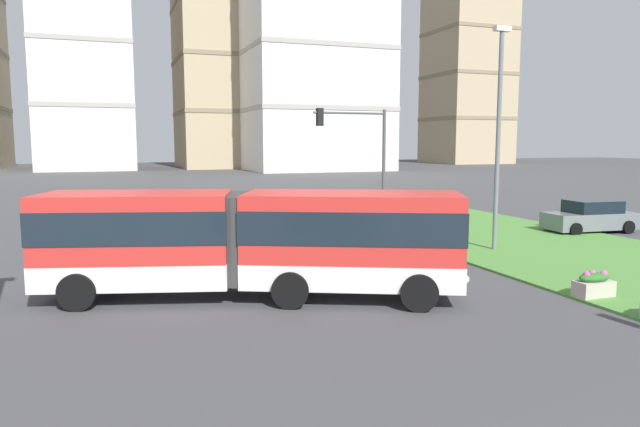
{
  "coord_description": "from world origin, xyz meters",
  "views": [
    {
      "loc": [
        -6.01,
        -3.08,
        4.41
      ],
      "look_at": [
        0.16,
        13.84,
        2.2
      ],
      "focal_mm": 32.65,
      "sensor_mm": 36.0,
      "label": 1
    }
  ],
  "objects_px": {
    "streetlight_median": "(498,130)",
    "apartment_tower_eastcentre": "(313,25)",
    "car_grey_wagon": "(590,217)",
    "articulated_bus": "(252,240)",
    "apartment_tower_east": "(467,78)",
    "flower_planter_3": "(594,284)",
    "apartment_tower_centre": "(238,37)",
    "car_white_van": "(110,231)",
    "traffic_light_far_right": "(361,149)",
    "apartment_tower_westcentre": "(81,18)"
  },
  "relations": [
    {
      "from": "apartment_tower_centre",
      "to": "flower_planter_3",
      "type": "bearing_deg",
      "value": -95.98
    },
    {
      "from": "apartment_tower_westcentre",
      "to": "traffic_light_far_right",
      "type": "bearing_deg",
      "value": -79.66
    },
    {
      "from": "traffic_light_far_right",
      "to": "car_white_van",
      "type": "bearing_deg",
      "value": 178.14
    },
    {
      "from": "articulated_bus",
      "to": "apartment_tower_eastcentre",
      "type": "bearing_deg",
      "value": 69.44
    },
    {
      "from": "articulated_bus",
      "to": "apartment_tower_westcentre",
      "type": "distance_m",
      "value": 90.36
    },
    {
      "from": "apartment_tower_westcentre",
      "to": "car_grey_wagon",
      "type": "bearing_deg",
      "value": -72.7
    },
    {
      "from": "car_white_van",
      "to": "traffic_light_far_right",
      "type": "bearing_deg",
      "value": -1.86
    },
    {
      "from": "apartment_tower_centre",
      "to": "apartment_tower_eastcentre",
      "type": "distance_m",
      "value": 16.88
    },
    {
      "from": "streetlight_median",
      "to": "car_white_van",
      "type": "bearing_deg",
      "value": 158.04
    },
    {
      "from": "streetlight_median",
      "to": "apartment_tower_east",
      "type": "xyz_separation_m",
      "value": [
        56.89,
        86.72,
        12.93
      ]
    },
    {
      "from": "streetlight_median",
      "to": "apartment_tower_centre",
      "type": "xyz_separation_m",
      "value": [
        7.65,
        84.05,
        17.9
      ]
    },
    {
      "from": "car_white_van",
      "to": "articulated_bus",
      "type": "bearing_deg",
      "value": -68.38
    },
    {
      "from": "flower_planter_3",
      "to": "streetlight_median",
      "type": "distance_m",
      "value": 8.59
    },
    {
      "from": "car_grey_wagon",
      "to": "apartment_tower_eastcentre",
      "type": "height_order",
      "value": "apartment_tower_eastcentre"
    },
    {
      "from": "car_grey_wagon",
      "to": "streetlight_median",
      "type": "bearing_deg",
      "value": -161.11
    },
    {
      "from": "articulated_bus",
      "to": "traffic_light_far_right",
      "type": "height_order",
      "value": "traffic_light_far_right"
    },
    {
      "from": "streetlight_median",
      "to": "apartment_tower_eastcentre",
      "type": "distance_m",
      "value": 73.84
    },
    {
      "from": "car_white_van",
      "to": "traffic_light_far_right",
      "type": "relative_size",
      "value": 0.77
    },
    {
      "from": "articulated_bus",
      "to": "apartment_tower_centre",
      "type": "height_order",
      "value": "apartment_tower_centre"
    },
    {
      "from": "car_grey_wagon",
      "to": "apartment_tower_eastcentre",
      "type": "bearing_deg",
      "value": 82.34
    },
    {
      "from": "streetlight_median",
      "to": "apartment_tower_eastcentre",
      "type": "xyz_separation_m",
      "value": [
        16.57,
        69.71,
        17.84
      ]
    },
    {
      "from": "apartment_tower_eastcentre",
      "to": "car_grey_wagon",
      "type": "bearing_deg",
      "value": -97.66
    },
    {
      "from": "car_white_van",
      "to": "streetlight_median",
      "type": "distance_m",
      "value": 16.39
    },
    {
      "from": "car_grey_wagon",
      "to": "apartment_tower_eastcentre",
      "type": "distance_m",
      "value": 71.21
    },
    {
      "from": "traffic_light_far_right",
      "to": "apartment_tower_centre",
      "type": "xyz_separation_m",
      "value": [
        11.12,
        78.49,
        18.72
      ]
    },
    {
      "from": "traffic_light_far_right",
      "to": "apartment_tower_centre",
      "type": "distance_m",
      "value": 81.45
    },
    {
      "from": "traffic_light_far_right",
      "to": "apartment_tower_centre",
      "type": "relative_size",
      "value": 0.13
    },
    {
      "from": "apartment_tower_centre",
      "to": "apartment_tower_east",
      "type": "bearing_deg",
      "value": 3.1
    },
    {
      "from": "car_white_van",
      "to": "apartment_tower_eastcentre",
      "type": "xyz_separation_m",
      "value": [
        31.27,
        63.78,
        21.98
      ]
    },
    {
      "from": "traffic_light_far_right",
      "to": "apartment_tower_eastcentre",
      "type": "relative_size",
      "value": 0.13
    },
    {
      "from": "traffic_light_far_right",
      "to": "apartment_tower_westcentre",
      "type": "height_order",
      "value": "apartment_tower_westcentre"
    },
    {
      "from": "car_grey_wagon",
      "to": "articulated_bus",
      "type": "bearing_deg",
      "value": -161.52
    },
    {
      "from": "flower_planter_3",
      "to": "apartment_tower_eastcentre",
      "type": "relative_size",
      "value": 0.02
    },
    {
      "from": "car_grey_wagon",
      "to": "apartment_tower_eastcentre",
      "type": "xyz_separation_m",
      "value": [
        9.03,
        67.13,
        21.98
      ]
    },
    {
      "from": "car_white_van",
      "to": "apartment_tower_east",
      "type": "xyz_separation_m",
      "value": [
        71.59,
        80.79,
        17.07
      ]
    },
    {
      "from": "articulated_bus",
      "to": "car_grey_wagon",
      "type": "distance_m",
      "value": 19.5
    },
    {
      "from": "apartment_tower_east",
      "to": "flower_planter_3",
      "type": "bearing_deg",
      "value": -122.08
    },
    {
      "from": "flower_planter_3",
      "to": "apartment_tower_westcentre",
      "type": "relative_size",
      "value": 0.02
    },
    {
      "from": "car_white_van",
      "to": "flower_planter_3",
      "type": "height_order",
      "value": "car_white_van"
    },
    {
      "from": "traffic_light_far_right",
      "to": "streetlight_median",
      "type": "relative_size",
      "value": 0.67
    },
    {
      "from": "flower_planter_3",
      "to": "apartment_tower_centre",
      "type": "relative_size",
      "value": 0.02
    },
    {
      "from": "articulated_bus",
      "to": "car_grey_wagon",
      "type": "xyz_separation_m",
      "value": [
        18.47,
        6.17,
        -0.9
      ]
    },
    {
      "from": "car_white_van",
      "to": "flower_planter_3",
      "type": "relative_size",
      "value": 4.18
    },
    {
      "from": "articulated_bus",
      "to": "traffic_light_far_right",
      "type": "bearing_deg",
      "value": 50.82
    },
    {
      "from": "car_grey_wagon",
      "to": "apartment_tower_east",
      "type": "height_order",
      "value": "apartment_tower_east"
    },
    {
      "from": "apartment_tower_east",
      "to": "streetlight_median",
      "type": "bearing_deg",
      "value": -123.26
    },
    {
      "from": "apartment_tower_east",
      "to": "apartment_tower_centre",
      "type": "bearing_deg",
      "value": -176.9
    },
    {
      "from": "car_white_van",
      "to": "flower_planter_3",
      "type": "bearing_deg",
      "value": -45.45
    },
    {
      "from": "car_grey_wagon",
      "to": "streetlight_median",
      "type": "height_order",
      "value": "streetlight_median"
    },
    {
      "from": "articulated_bus",
      "to": "flower_planter_3",
      "type": "bearing_deg",
      "value": -21.11
    }
  ]
}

